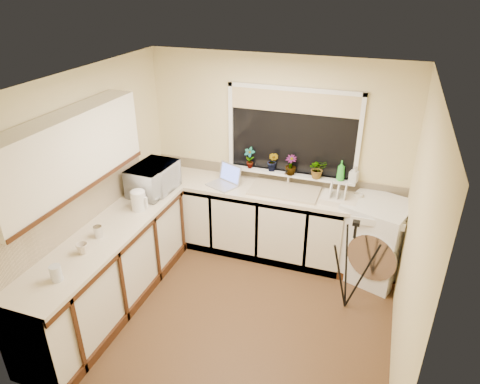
# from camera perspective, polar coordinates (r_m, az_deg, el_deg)

# --- Properties ---
(floor) EXTENTS (3.20, 3.20, 0.00)m
(floor) POSITION_cam_1_polar(r_m,az_deg,el_deg) (4.85, -0.61, -15.30)
(floor) COLOR #4E331F
(floor) RESTS_ON ground
(ceiling) EXTENTS (3.20, 3.20, 0.00)m
(ceiling) POSITION_cam_1_polar(r_m,az_deg,el_deg) (3.69, -0.79, 14.20)
(ceiling) COLOR white
(ceiling) RESTS_ON ground
(wall_back) EXTENTS (3.20, 0.00, 3.20)m
(wall_back) POSITION_cam_1_polar(r_m,az_deg,el_deg) (5.43, 4.68, 4.77)
(wall_back) COLOR beige
(wall_back) RESTS_ON ground
(wall_front) EXTENTS (3.20, 0.00, 3.20)m
(wall_front) POSITION_cam_1_polar(r_m,az_deg,el_deg) (3.03, -10.69, -15.86)
(wall_front) COLOR beige
(wall_front) RESTS_ON ground
(wall_left) EXTENTS (0.00, 3.00, 3.00)m
(wall_left) POSITION_cam_1_polar(r_m,az_deg,el_deg) (4.85, -18.76, 0.57)
(wall_left) COLOR beige
(wall_left) RESTS_ON ground
(wall_right) EXTENTS (0.00, 3.00, 3.00)m
(wall_right) POSITION_cam_1_polar(r_m,az_deg,el_deg) (3.97, 21.77, -6.15)
(wall_right) COLOR beige
(wall_right) RESTS_ON ground
(base_cabinet_back) EXTENTS (2.55, 0.60, 0.86)m
(base_cabinet_back) POSITION_cam_1_polar(r_m,az_deg,el_deg) (5.60, 0.37, -3.45)
(base_cabinet_back) COLOR silver
(base_cabinet_back) RESTS_ON floor
(base_cabinet_left) EXTENTS (0.54, 2.40, 0.86)m
(base_cabinet_left) POSITION_cam_1_polar(r_m,az_deg,el_deg) (4.89, -16.60, -9.82)
(base_cabinet_left) COLOR silver
(base_cabinet_left) RESTS_ON floor
(worktop_back) EXTENTS (3.20, 0.60, 0.04)m
(worktop_back) POSITION_cam_1_polar(r_m,az_deg,el_deg) (5.31, 3.71, 0.17)
(worktop_back) COLOR beige
(worktop_back) RESTS_ON base_cabinet_back
(worktop_left) EXTENTS (0.60, 2.40, 0.04)m
(worktop_left) POSITION_cam_1_polar(r_m,az_deg,el_deg) (4.64, -17.32, -5.34)
(worktop_left) COLOR beige
(worktop_left) RESTS_ON base_cabinet_left
(upper_cabinet) EXTENTS (0.28, 1.90, 0.70)m
(upper_cabinet) POSITION_cam_1_polar(r_m,az_deg,el_deg) (4.22, -21.71, 4.70)
(upper_cabinet) COLOR silver
(upper_cabinet) RESTS_ON wall_left
(splashback_left) EXTENTS (0.02, 2.40, 0.45)m
(splashback_left) POSITION_cam_1_polar(r_m,az_deg,el_deg) (4.69, -20.60, -2.08)
(splashback_left) COLOR beige
(splashback_left) RESTS_ON wall_left
(splashback_back) EXTENTS (3.20, 0.02, 0.14)m
(splashback_back) POSITION_cam_1_polar(r_m,az_deg,el_deg) (5.52, 4.55, 2.27)
(splashback_back) COLOR beige
(splashback_back) RESTS_ON wall_back
(window_glass) EXTENTS (1.50, 0.02, 1.00)m
(window_glass) POSITION_cam_1_polar(r_m,az_deg,el_deg) (5.26, 6.90, 7.71)
(window_glass) COLOR black
(window_glass) RESTS_ON wall_back
(window_blind) EXTENTS (1.50, 0.02, 0.25)m
(window_blind) POSITION_cam_1_polar(r_m,az_deg,el_deg) (5.13, 7.06, 11.58)
(window_blind) COLOR tan
(window_blind) RESTS_ON wall_back
(windowsill) EXTENTS (1.60, 0.14, 0.03)m
(windowsill) POSITION_cam_1_polar(r_m,az_deg,el_deg) (5.40, 6.47, 2.36)
(windowsill) COLOR white
(windowsill) RESTS_ON wall_back
(sink) EXTENTS (0.82, 0.46, 0.03)m
(sink) POSITION_cam_1_polar(r_m,az_deg,el_deg) (5.25, 5.82, 0.17)
(sink) COLOR tan
(sink) RESTS_ON worktop_back
(faucet) EXTENTS (0.03, 0.03, 0.24)m
(faucet) POSITION_cam_1_polar(r_m,az_deg,el_deg) (5.36, 6.34, 2.01)
(faucet) COLOR silver
(faucet) RESTS_ON worktop_back
(washing_machine) EXTENTS (0.85, 0.84, 0.96)m
(washing_machine) POSITION_cam_1_polar(r_m,az_deg,el_deg) (5.32, 17.12, -5.99)
(washing_machine) COLOR silver
(washing_machine) RESTS_ON floor
(laptop) EXTENTS (0.43, 0.42, 0.25)m
(laptop) POSITION_cam_1_polar(r_m,az_deg,el_deg) (5.38, -1.90, 1.62)
(laptop) COLOR #A8A8B0
(laptop) RESTS_ON worktop_back
(kettle) EXTENTS (0.16, 0.16, 0.22)m
(kettle) POSITION_cam_1_polar(r_m,az_deg,el_deg) (4.92, -13.14, -1.13)
(kettle) COLOR white
(kettle) RESTS_ON worktop_left
(dish_rack) EXTENTS (0.44, 0.34, 0.06)m
(dish_rack) POSITION_cam_1_polar(r_m,az_deg,el_deg) (5.12, 12.85, -0.93)
(dish_rack) COLOR beige
(dish_rack) RESTS_ON worktop_back
(tripod) EXTENTS (0.60, 0.60, 1.07)m
(tripod) POSITION_cam_1_polar(r_m,az_deg,el_deg) (4.71, 14.23, -9.36)
(tripod) COLOR black
(tripod) RESTS_ON floor
(glass_jug) EXTENTS (0.10, 0.10, 0.14)m
(glass_jug) POSITION_cam_1_polar(r_m,az_deg,el_deg) (4.07, -22.94, -9.75)
(glass_jug) COLOR silver
(glass_jug) RESTS_ON worktop_left
(steel_jar) EXTENTS (0.09, 0.09, 0.12)m
(steel_jar) POSITION_cam_1_polar(r_m,az_deg,el_deg) (4.56, -18.08, -4.95)
(steel_jar) COLOR silver
(steel_jar) RESTS_ON worktop_left
(microwave) EXTENTS (0.45, 0.64, 0.34)m
(microwave) POSITION_cam_1_polar(r_m,az_deg,el_deg) (5.26, -11.28, 1.72)
(microwave) COLOR white
(microwave) RESTS_ON worktop_left
(plant_a) EXTENTS (0.15, 0.12, 0.27)m
(plant_a) POSITION_cam_1_polar(r_m,az_deg,el_deg) (5.45, 1.25, 4.49)
(plant_a) COLOR #999999
(plant_a) RESTS_ON windowsill
(plant_b) EXTENTS (0.16, 0.15, 0.25)m
(plant_b) POSITION_cam_1_polar(r_m,az_deg,el_deg) (5.38, 4.32, 4.00)
(plant_b) COLOR #999999
(plant_b) RESTS_ON windowsill
(plant_c) EXTENTS (0.14, 0.14, 0.24)m
(plant_c) POSITION_cam_1_polar(r_m,az_deg,el_deg) (5.31, 6.65, 3.52)
(plant_c) COLOR #999999
(plant_c) RESTS_ON windowsill
(plant_d) EXTENTS (0.27, 0.25, 0.24)m
(plant_d) POSITION_cam_1_polar(r_m,az_deg,el_deg) (5.26, 10.13, 3.02)
(plant_d) COLOR #999999
(plant_d) RESTS_ON windowsill
(soap_bottle_green) EXTENTS (0.10, 0.10, 0.25)m
(soap_bottle_green) POSITION_cam_1_polar(r_m,az_deg,el_deg) (5.25, 13.07, 2.74)
(soap_bottle_green) COLOR green
(soap_bottle_green) RESTS_ON windowsill
(soap_bottle_clear) EXTENTS (0.11, 0.11, 0.20)m
(soap_bottle_clear) POSITION_cam_1_polar(r_m,az_deg,el_deg) (5.25, 14.67, 2.27)
(soap_bottle_clear) COLOR #999999
(soap_bottle_clear) RESTS_ON windowsill
(cup_back) EXTENTS (0.14, 0.14, 0.09)m
(cup_back) POSITION_cam_1_polar(r_m,az_deg,el_deg) (5.18, 15.21, -0.65)
(cup_back) COLOR beige
(cup_back) RESTS_ON worktop_back
(cup_left) EXTENTS (0.14, 0.14, 0.10)m
(cup_left) POSITION_cam_1_polar(r_m,az_deg,el_deg) (4.35, -19.93, -6.97)
(cup_left) COLOR beige
(cup_left) RESTS_ON worktop_left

